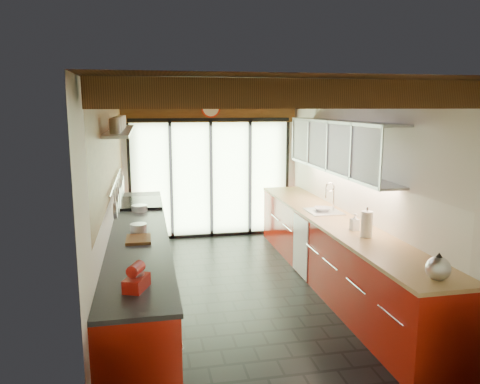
{
  "coord_description": "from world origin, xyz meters",
  "views": [
    {
      "loc": [
        -1.16,
        -5.66,
        2.39
      ],
      "look_at": [
        0.07,
        0.4,
        1.25
      ],
      "focal_mm": 35.0,
      "sensor_mm": 36.0,
      "label": 1
    }
  ],
  "objects": [
    {
      "name": "ground",
      "position": [
        0.0,
        0.0,
        0.0
      ],
      "size": [
        5.5,
        5.5,
        0.0
      ],
      "primitive_type": "plane",
      "color": "black",
      "rests_on": "ground"
    },
    {
      "name": "room_shell",
      "position": [
        0.0,
        0.0,
        1.65
      ],
      "size": [
        5.5,
        5.5,
        5.5
      ],
      "color": "silver",
      "rests_on": "ground"
    },
    {
      "name": "ceiling_beams",
      "position": [
        -0.0,
        0.38,
        2.46
      ],
      "size": [
        3.14,
        5.06,
        4.9
      ],
      "color": "#593316",
      "rests_on": "ground"
    },
    {
      "name": "glass_door",
      "position": [
        0.0,
        2.69,
        1.66
      ],
      "size": [
        2.95,
        0.1,
        2.9
      ],
      "color": "#C6EAAD",
      "rests_on": "ground"
    },
    {
      "name": "left_counter",
      "position": [
        -1.28,
        0.0,
        0.46
      ],
      "size": [
        0.68,
        5.0,
        0.92
      ],
      "color": "#9E170A",
      "rests_on": "ground"
    },
    {
      "name": "range_stove",
      "position": [
        -1.28,
        1.45,
        0.47
      ],
      "size": [
        0.66,
        0.9,
        0.97
      ],
      "color": "silver",
      "rests_on": "ground"
    },
    {
      "name": "right_counter",
      "position": [
        1.27,
        0.0,
        0.46
      ],
      "size": [
        0.68,
        5.0,
        0.92
      ],
      "color": "#9E170A",
      "rests_on": "ground"
    },
    {
      "name": "sink_assembly",
      "position": [
        1.29,
        0.4,
        0.96
      ],
      "size": [
        0.45,
        0.52,
        0.43
      ],
      "color": "silver",
      "rests_on": "right_counter"
    },
    {
      "name": "upper_cabinets_right",
      "position": [
        1.43,
        0.3,
        1.85
      ],
      "size": [
        0.34,
        3.0,
        3.0
      ],
      "color": "silver",
      "rests_on": "ground"
    },
    {
      "name": "left_wall_fixtures",
      "position": [
        -1.47,
        0.25,
        1.8
      ],
      "size": [
        0.28,
        2.6,
        0.96
      ],
      "color": "silver",
      "rests_on": "ground"
    },
    {
      "name": "stand_mixer",
      "position": [
        -1.27,
        -1.96,
        1.01
      ],
      "size": [
        0.23,
        0.29,
        0.23
      ],
      "color": "#AC150D",
      "rests_on": "left_counter"
    },
    {
      "name": "pot_large",
      "position": [
        -1.27,
        -0.26,
        0.98
      ],
      "size": [
        0.23,
        0.23,
        0.12
      ],
      "primitive_type": "cylinder",
      "rotation": [
        0.0,
        0.0,
        0.19
      ],
      "color": "silver",
      "rests_on": "left_counter"
    },
    {
      "name": "pot_small",
      "position": [
        -1.27,
        0.97,
        0.96
      ],
      "size": [
        0.3,
        0.3,
        0.09
      ],
      "primitive_type": "cylinder",
      "rotation": [
        0.0,
        0.0,
        -0.4
      ],
      "color": "silver",
      "rests_on": "left_counter"
    },
    {
      "name": "cutting_board",
      "position": [
        -1.27,
        -0.54,
        0.94
      ],
      "size": [
        0.27,
        0.38,
        0.03
      ],
      "primitive_type": "cube",
      "rotation": [
        0.0,
        0.0,
        -0.01
      ],
      "color": "brown",
      "rests_on": "left_counter"
    },
    {
      "name": "kettle",
      "position": [
        1.27,
        -2.25,
        1.03
      ],
      "size": [
        0.26,
        0.29,
        0.25
      ],
      "color": "silver",
      "rests_on": "right_counter"
    },
    {
      "name": "paper_towel",
      "position": [
        1.27,
        -0.91,
        1.07
      ],
      "size": [
        0.13,
        0.13,
        0.36
      ],
      "color": "white",
      "rests_on": "right_counter"
    },
    {
      "name": "soap_bottle",
      "position": [
        1.27,
        -0.61,
        1.02
      ],
      "size": [
        0.1,
        0.1,
        0.21
      ],
      "primitive_type": "imported",
      "rotation": [
        0.0,
        0.0,
        0.03
      ],
      "color": "silver",
      "rests_on": "right_counter"
    },
    {
      "name": "bowl",
      "position": [
        1.27,
        0.44,
        0.95
      ],
      "size": [
        0.29,
        0.29,
        0.06
      ],
      "primitive_type": "imported",
      "rotation": [
        0.0,
        0.0,
        -0.25
      ],
      "color": "silver",
      "rests_on": "right_counter"
    }
  ]
}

